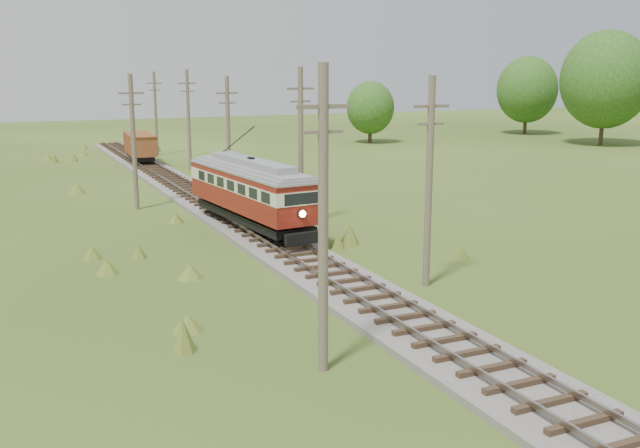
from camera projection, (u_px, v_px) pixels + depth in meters
name	position (u px, v px, depth m)	size (l,w,h in m)	color
railbed_main	(232.00, 217.00, 42.55)	(3.60, 96.00, 0.57)	#605B54
streetcar	(252.00, 188.00, 38.83)	(3.79, 11.83, 5.35)	black
gondola	(140.00, 145.00, 67.49)	(2.80, 7.34, 2.39)	black
gravel_pile	(234.00, 179.00, 55.03)	(3.33, 3.53, 1.21)	gray
utility_pole_r_2	(429.00, 181.00, 28.78)	(1.60, 0.30, 8.60)	brown
utility_pole_r_3	(301.00, 146.00, 40.25)	(1.60, 0.30, 9.00)	brown
utility_pole_r_4	(228.00, 133.00, 51.79)	(1.60, 0.30, 8.40)	brown
utility_pole_r_5	(188.00, 119.00, 63.45)	(1.60, 0.30, 8.90)	brown
utility_pole_r_6	(156.00, 113.00, 74.95)	(1.60, 0.30, 8.70)	brown
utility_pole_l_a	(323.00, 219.00, 20.35)	(1.60, 0.30, 9.00)	brown
utility_pole_l_b	(134.00, 141.00, 45.16)	(1.60, 0.30, 8.60)	brown
tree_right_4	(606.00, 80.00, 84.27)	(10.50, 10.50, 13.53)	#38281C
tree_right_5	(527.00, 90.00, 99.63)	(8.40, 8.40, 10.82)	#38281C
tree_mid_b	(370.00, 108.00, 87.67)	(5.88, 5.88, 7.57)	#38281C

